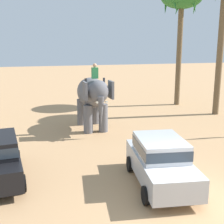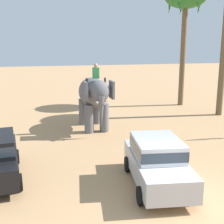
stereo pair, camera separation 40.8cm
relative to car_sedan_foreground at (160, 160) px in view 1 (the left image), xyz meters
The scene contains 4 objects.
ground_plane 2.19m from the car_sedan_foreground, 81.59° to the right, with size 120.00×120.00×0.00m, color tan.
car_sedan_foreground is the anchor object (origin of this frame).
elephant_with_mahout 7.73m from the car_sedan_foreground, 96.35° to the left, with size 1.70×3.89×3.88m.
palm_tree_left_of_road 16.45m from the car_sedan_foreground, 60.45° to the left, with size 3.20×3.20×9.30m.
Camera 1 is at (-4.63, -7.30, 4.99)m, focal length 48.50 mm.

